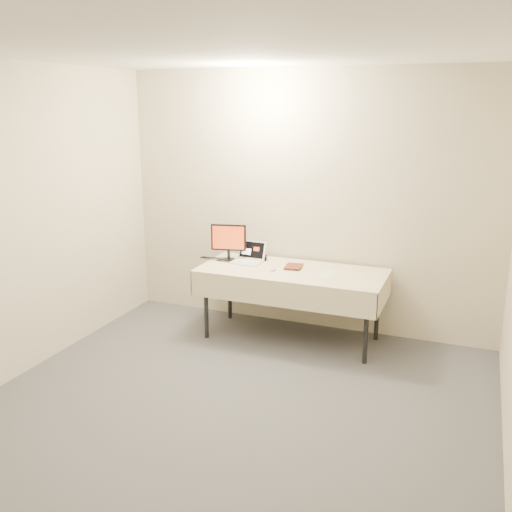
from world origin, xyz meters
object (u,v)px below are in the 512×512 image
at_px(book, 286,256).
at_px(laptop, 249,257).
at_px(table, 292,276).
at_px(monitor, 229,239).

bearing_deg(book, laptop, 165.37).
distance_m(table, laptop, 0.54).
relative_size(laptop, book, 1.39).
distance_m(monitor, book, 0.66).
relative_size(monitor, book, 1.71).
distance_m(laptop, book, 0.43).
bearing_deg(laptop, monitor, -174.80).
xyz_separation_m(table, book, (-0.09, 0.07, 0.17)).
xyz_separation_m(table, monitor, (-0.74, 0.11, 0.29)).
relative_size(table, book, 8.27).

